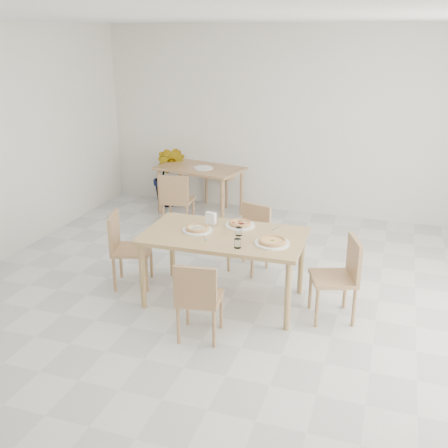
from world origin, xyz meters
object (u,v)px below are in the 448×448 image
(chair_north, at_px, (251,233))
(chair_east, at_px, (342,273))
(pizza_mushroom, at_px, (197,228))
(plate_empty, at_px, (203,168))
(plate_pepperoni, at_px, (240,225))
(tumbler_a, at_px, (238,243))
(plate_margherita, at_px, (272,243))
(pizza_pepperoni, at_px, (240,223))
(pizza_margherita, at_px, (272,241))
(napkin_holder, at_px, (211,219))
(potted_plant, at_px, (169,176))
(chair_west, at_px, (125,245))
(chair_south, at_px, (198,296))
(chair_back_n, at_px, (226,170))
(chair_back_s, at_px, (177,198))
(tumbler_b, at_px, (239,232))
(main_table, at_px, (224,241))
(second_table, at_px, (200,174))
(plate_mushroom, at_px, (197,230))

(chair_north, xyz_separation_m, chair_east, (1.14, -0.85, 0.04))
(pizza_mushroom, bearing_deg, plate_empty, 109.34)
(plate_pepperoni, bearing_deg, tumbler_a, -75.38)
(plate_margherita, distance_m, pizza_pepperoni, 0.58)
(pizza_margherita, relative_size, napkin_holder, 2.17)
(tumbler_a, bearing_deg, potted_plant, 124.23)
(chair_west, relative_size, potted_plant, 0.84)
(chair_south, relative_size, potted_plant, 0.79)
(chair_back_n, distance_m, plate_empty, 0.84)
(chair_back_s, bearing_deg, pizza_pepperoni, 124.82)
(tumbler_a, bearing_deg, tumbler_b, 104.82)
(napkin_holder, distance_m, potted_plant, 3.06)
(chair_south, relative_size, tumbler_b, 9.07)
(chair_east, xyz_separation_m, plate_empty, (-2.35, 2.44, 0.27))
(pizza_mushroom, height_order, chair_back_s, chair_back_s)
(chair_east, distance_m, plate_margherita, 0.73)
(main_table, bearing_deg, pizza_pepperoni, 71.37)
(chair_east, distance_m, tumbler_b, 1.08)
(second_table, bearing_deg, plate_margherita, -44.56)
(plate_margherita, bearing_deg, chair_back_n, 115.23)
(chair_south, distance_m, tumbler_a, 0.64)
(chair_west, xyz_separation_m, pizza_margherita, (1.68, -0.11, 0.30))
(chair_west, relative_size, plate_margherita, 2.43)
(chair_east, xyz_separation_m, chair_back_s, (-2.50, 1.77, -0.01))
(plate_mushroom, relative_size, pizza_mushroom, 1.09)
(plate_margherita, xyz_separation_m, chair_back_n, (-1.59, 3.38, -0.22))
(main_table, relative_size, chair_back_s, 2.01)
(chair_back_s, xyz_separation_m, chair_back_n, (0.24, 1.48, 0.06))
(tumbler_a, bearing_deg, plate_empty, 116.70)
(tumbler_a, distance_m, napkin_holder, 0.69)
(potted_plant, bearing_deg, chair_south, -62.28)
(second_table, height_order, potted_plant, potted_plant)
(plate_mushroom, distance_m, pizza_margherita, 0.82)
(chair_west, height_order, pizza_margherita, chair_west)
(plate_pepperoni, bearing_deg, tumbler_b, -75.60)
(plate_margherita, distance_m, chair_back_n, 3.74)
(pizza_pepperoni, distance_m, tumbler_a, 0.59)
(tumbler_b, bearing_deg, potted_plant, 125.99)
(pizza_margherita, height_order, plate_empty, pizza_margherita)
(tumbler_b, xyz_separation_m, potted_plant, (-2.01, 2.77, -0.30))
(plate_mushroom, distance_m, pizza_mushroom, 0.02)
(chair_west, bearing_deg, pizza_mushroom, -108.30)
(plate_pepperoni, bearing_deg, chair_back_n, 111.00)
(chair_south, height_order, pizza_margherita, pizza_margherita)
(chair_west, bearing_deg, pizza_margherita, -111.55)
(main_table, distance_m, potted_plant, 3.35)
(second_table, height_order, plate_empty, plate_empty)
(chair_south, relative_size, pizza_pepperoni, 3.10)
(main_table, height_order, chair_west, chair_west)
(chair_west, distance_m, plate_empty, 2.48)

